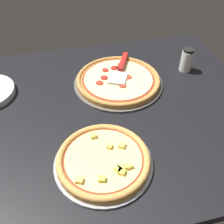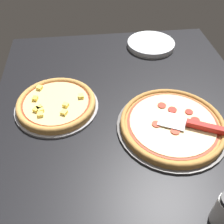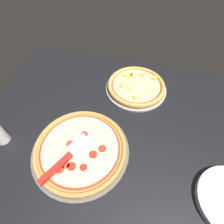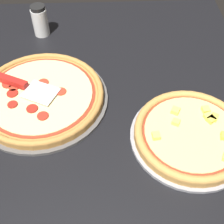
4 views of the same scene
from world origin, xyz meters
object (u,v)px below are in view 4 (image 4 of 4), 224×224
at_px(pizza_front, 41,95).
at_px(serving_spatula, 13,82).
at_px(pizza_back, 191,133).
at_px(parmesan_shaker, 40,21).

relative_size(pizza_front, serving_spatula, 1.58).
height_order(pizza_back, parmesan_shaker, parmesan_shaker).
relative_size(serving_spatula, parmesan_shaker, 2.08).
distance_m(pizza_front, pizza_back, 0.46).
xyz_separation_m(pizza_back, parmesan_shaker, (-0.51, -0.46, 0.03)).
bearing_deg(pizza_front, parmesan_shaker, -174.31).
relative_size(pizza_front, parmesan_shaker, 3.29).
height_order(pizza_front, pizza_back, pizza_back).
bearing_deg(pizza_front, serving_spatula, -115.48).
bearing_deg(parmesan_shaker, pizza_front, 5.69).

